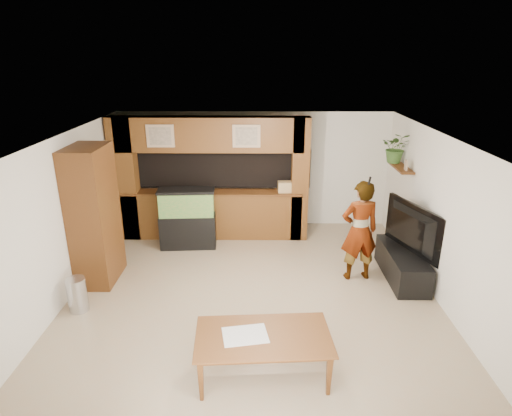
{
  "coord_description": "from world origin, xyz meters",
  "views": [
    {
      "loc": [
        0.12,
        -6.12,
        3.8
      ],
      "look_at": [
        0.05,
        0.6,
        1.35
      ],
      "focal_mm": 30.0,
      "sensor_mm": 36.0,
      "label": 1
    }
  ],
  "objects_px": {
    "television": "(407,229)",
    "pantry_cabinet": "(94,216)",
    "aquarium": "(188,219)",
    "dining_table": "(263,357)",
    "person": "(359,231)"
  },
  "relations": [
    {
      "from": "television",
      "to": "pantry_cabinet",
      "type": "bearing_deg",
      "value": 71.82
    },
    {
      "from": "aquarium",
      "to": "television",
      "type": "xyz_separation_m",
      "value": [
        4.0,
        -1.26,
        0.32
      ]
    },
    {
      "from": "dining_table",
      "to": "television",
      "type": "bearing_deg",
      "value": 41.69
    },
    {
      "from": "aquarium",
      "to": "pantry_cabinet",
      "type": "bearing_deg",
      "value": -138.76
    },
    {
      "from": "person",
      "to": "dining_table",
      "type": "height_order",
      "value": "person"
    },
    {
      "from": "person",
      "to": "aquarium",
      "type": "bearing_deg",
      "value": -30.59
    },
    {
      "from": "pantry_cabinet",
      "to": "person",
      "type": "height_order",
      "value": "pantry_cabinet"
    },
    {
      "from": "pantry_cabinet",
      "to": "television",
      "type": "relative_size",
      "value": 1.62
    },
    {
      "from": "pantry_cabinet",
      "to": "aquarium",
      "type": "xyz_separation_m",
      "value": [
        1.35,
        1.33,
        -0.58
      ]
    },
    {
      "from": "aquarium",
      "to": "person",
      "type": "xyz_separation_m",
      "value": [
        3.19,
        -1.26,
        0.29
      ]
    },
    {
      "from": "pantry_cabinet",
      "to": "dining_table",
      "type": "xyz_separation_m",
      "value": [
        2.87,
        -2.45,
        -0.9
      ]
    },
    {
      "from": "pantry_cabinet",
      "to": "dining_table",
      "type": "relative_size",
      "value": 1.45
    },
    {
      "from": "aquarium",
      "to": "television",
      "type": "bearing_deg",
      "value": -20.92
    },
    {
      "from": "pantry_cabinet",
      "to": "aquarium",
      "type": "distance_m",
      "value": 1.98
    },
    {
      "from": "person",
      "to": "dining_table",
      "type": "relative_size",
      "value": 1.1
    }
  ]
}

